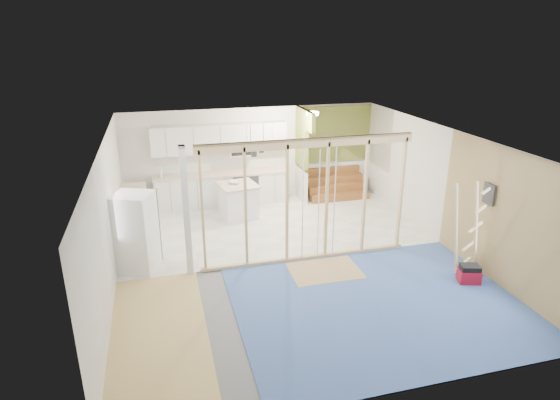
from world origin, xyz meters
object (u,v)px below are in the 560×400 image
object	(u,v)px
ladder	(469,229)
fridge	(136,233)
island	(238,201)
toolbox	(469,274)

from	to	relation	value
ladder	fridge	bearing A→B (deg)	139.81
island	ladder	xyz separation A→B (m)	(3.70, -4.15, 0.55)
ladder	island	bearing A→B (deg)	108.79
toolbox	ladder	xyz separation A→B (m)	(0.06, 0.28, 0.82)
fridge	island	bearing A→B (deg)	64.85
island	toolbox	bearing A→B (deg)	-59.65
island	toolbox	distance (m)	5.74
island	ladder	world-z (taller)	ladder
fridge	ladder	xyz separation A→B (m)	(6.12, -1.90, 0.19)
fridge	ladder	distance (m)	6.41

